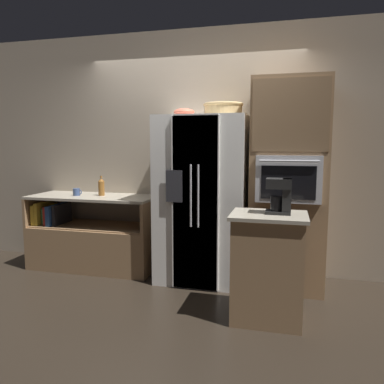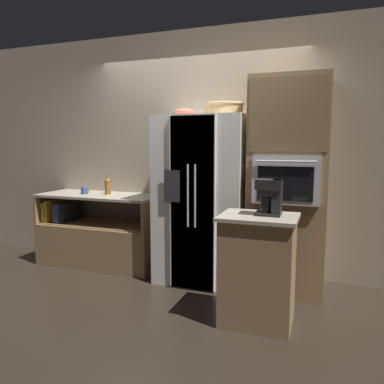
% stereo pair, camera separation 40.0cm
% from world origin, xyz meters
% --- Properties ---
extents(ground_plane, '(20.00, 20.00, 0.00)m').
position_xyz_m(ground_plane, '(0.00, 0.00, 0.00)').
color(ground_plane, black).
extents(wall_back, '(12.00, 0.06, 2.80)m').
position_xyz_m(wall_back, '(0.00, 0.41, 1.40)').
color(wall_back, tan).
rests_on(wall_back, ground_plane).
extents(counter_left, '(1.51, 0.62, 0.88)m').
position_xyz_m(counter_left, '(-1.18, 0.07, 0.32)').
color(counter_left, '#93704C').
rests_on(counter_left, ground_plane).
extents(refrigerator, '(0.95, 0.76, 1.79)m').
position_xyz_m(refrigerator, '(0.20, 0.01, 0.89)').
color(refrigerator, white).
rests_on(refrigerator, ground_plane).
extents(wall_oven, '(0.75, 0.73, 2.14)m').
position_xyz_m(wall_oven, '(1.09, 0.04, 1.07)').
color(wall_oven, '#93704C').
rests_on(wall_oven, ground_plane).
extents(island_counter, '(0.63, 0.50, 0.92)m').
position_xyz_m(island_counter, '(0.95, -0.81, 0.46)').
color(island_counter, '#93704C').
rests_on(island_counter, ground_plane).
extents(wicker_basket, '(0.42, 0.42, 0.13)m').
position_xyz_m(wicker_basket, '(0.41, 0.05, 1.86)').
color(wicker_basket, tan).
rests_on(wicker_basket, refrigerator).
extents(fruit_bowl, '(0.22, 0.22, 0.08)m').
position_xyz_m(fruit_bowl, '(0.00, -0.03, 1.83)').
color(fruit_bowl, '#DB664C').
rests_on(fruit_bowl, refrigerator).
extents(bottle_tall, '(0.07, 0.07, 0.24)m').
position_xyz_m(bottle_tall, '(-1.07, 0.10, 0.99)').
color(bottle_tall, brown).
rests_on(bottle_tall, counter_left).
extents(mug, '(0.11, 0.08, 0.09)m').
position_xyz_m(mug, '(-1.35, 0.03, 0.92)').
color(mug, '#384C7A').
rests_on(mug, counter_left).
extents(coffee_maker, '(0.20, 0.16, 0.29)m').
position_xyz_m(coffee_maker, '(1.04, -0.78, 1.08)').
color(coffee_maker, black).
rests_on(coffee_maker, island_counter).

